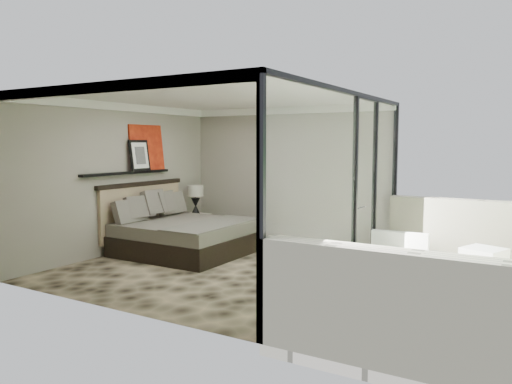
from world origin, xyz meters
The scene contains 14 objects.
floor centered at (0.00, 0.00, 0.00)m, with size 5.00×5.00×0.00m, color black.
ceiling centered at (0.00, 0.00, 2.79)m, with size 4.50×5.00×0.02m, color silver.
back_wall centered at (0.00, 2.49, 1.40)m, with size 4.50×0.02×2.80m, color gray.
left_wall centered at (-2.24, 0.00, 1.40)m, with size 0.02×5.00×2.80m, color gray.
glass_wall centered at (2.25, 0.00, 1.40)m, with size 0.08×5.00×2.80m, color white.
terrace_slab centered at (3.75, 0.00, -0.06)m, with size 3.00×5.00×0.12m, color beige.
picture_ledge centered at (-2.18, 0.10, 1.50)m, with size 0.12×2.20×0.05m, color black.
bed centered at (-1.20, 0.49, 0.36)m, with size 2.24×2.17×1.24m.
nightstand centered at (-1.92, 1.82, 0.26)m, with size 0.52×0.52×0.52m, color black.
table_lamp centered at (-1.90, 1.83, 0.92)m, with size 0.35×0.35×0.63m.
abstract_canvas centered at (-2.19, 0.66, 1.97)m, with size 0.04×0.90×0.90m, color #B03C0F.
framed_print centered at (-2.14, 0.39, 1.82)m, with size 0.03×0.50×0.60m, color black.
ottoman centered at (3.95, 1.16, 0.26)m, with size 0.52×0.52×0.52m, color white.
lounger centered at (2.81, 0.21, 0.21)m, with size 0.97×1.79×0.68m.
Camera 1 is at (4.75, -6.78, 2.05)m, focal length 35.00 mm.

